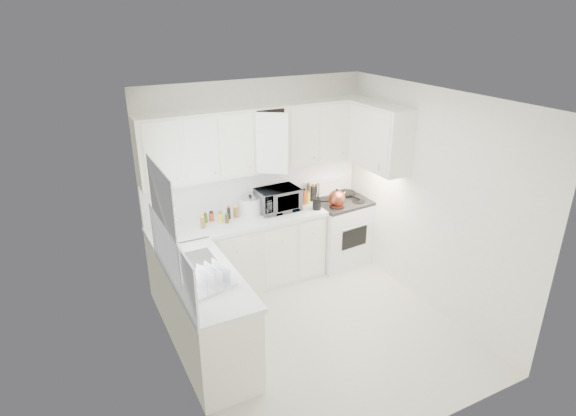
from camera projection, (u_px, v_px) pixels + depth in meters
floor at (316, 331)px, 5.41m from camera, size 3.20×3.20×0.00m
ceiling at (323, 99)px, 4.40m from camera, size 3.20×3.20×0.00m
wall_back at (256, 181)px, 6.22m from camera, size 3.00×0.00×3.00m
wall_front at (427, 307)px, 3.60m from camera, size 3.00×0.00×3.00m
wall_left at (175, 259)px, 4.28m from camera, size 0.00×3.20×3.20m
wall_right at (430, 202)px, 5.54m from camera, size 0.00×3.20×3.20m
window_blinds at (165, 219)px, 4.47m from camera, size 0.06×0.96×1.06m
lower_cabinets_back at (240, 255)px, 6.14m from camera, size 2.22×0.60×0.90m
lower_cabinets_left at (206, 317)px, 4.89m from camera, size 0.60×1.60×0.90m
countertop_back at (239, 221)px, 5.95m from camera, size 2.24×0.64×0.05m
countertop_left at (204, 277)px, 4.71m from camera, size 0.64×1.62×0.05m
backsplash_back at (257, 186)px, 6.24m from camera, size 2.98×0.02×0.55m
backsplash_left at (171, 257)px, 4.47m from camera, size 0.02×1.60×0.55m
upper_cabinets_back at (261, 170)px, 6.01m from camera, size 3.00×0.33×0.80m
upper_cabinets_right at (377, 168)px, 6.06m from camera, size 0.33×0.90×0.80m
sink at (193, 249)px, 4.95m from camera, size 0.42×0.38×0.30m
stove at (340, 223)px, 6.70m from camera, size 0.83×0.70×1.19m
tea_kettle at (337, 197)px, 6.31m from camera, size 0.30×0.26×0.26m
frying_pan at (346, 192)px, 6.76m from camera, size 0.30×0.47×0.04m
microwave at (278, 197)px, 6.14m from camera, size 0.55×0.32×0.36m
rice_cooker at (250, 204)px, 6.04m from camera, size 0.31×0.31×0.27m
paper_towel at (260, 198)px, 6.24m from camera, size 0.12×0.12×0.27m
utensil_crock at (317, 196)px, 6.17m from camera, size 0.13×0.13×0.37m
dish_rack at (209, 276)px, 4.45m from camera, size 0.49×0.41×0.23m
spice_left_0 at (199, 218)px, 5.82m from camera, size 0.06×0.06×0.13m
spice_left_1 at (207, 219)px, 5.78m from camera, size 0.06×0.06×0.13m
spice_left_2 at (211, 215)px, 5.89m from camera, size 0.06×0.06×0.13m
spice_left_3 at (219, 217)px, 5.84m from camera, size 0.06×0.06×0.13m
spice_left_4 at (222, 213)px, 5.95m from camera, size 0.06×0.06×0.13m
spice_left_5 at (231, 215)px, 5.91m from camera, size 0.06×0.06×0.13m
spice_left_6 at (234, 211)px, 6.01m from camera, size 0.06×0.06×0.13m
sauce_right_0 at (300, 195)px, 6.45m from camera, size 0.06×0.06×0.19m
sauce_right_1 at (306, 196)px, 6.42m from camera, size 0.06×0.06×0.19m
sauce_right_2 at (308, 194)px, 6.49m from camera, size 0.06×0.06×0.19m
sauce_right_3 at (313, 194)px, 6.47m from camera, size 0.06×0.06×0.19m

